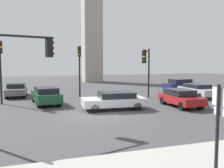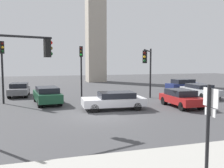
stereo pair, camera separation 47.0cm
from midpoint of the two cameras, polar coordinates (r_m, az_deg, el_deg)
name	(u,v)px [view 2 (the right image)]	position (r m, az deg, el deg)	size (l,w,h in m)	color
ground_plane	(99,116)	(16.19, -2.13, -7.26)	(93.59, 93.59, 0.00)	#424244
direction_sign	(209,123)	(7.59, 22.72, -8.09)	(0.14, 0.66, 2.70)	black
traffic_light_0	(8,59)	(13.60, -21.64, 5.39)	(4.37, 1.51, 4.97)	black
traffic_light_1	(148,63)	(22.16, 8.72, 4.78)	(2.43, 3.76, 4.67)	black
traffic_light_2	(81,62)	(24.64, -6.44, 5.04)	(0.39, 0.49, 4.93)	black
traffic_light_3	(2,60)	(22.28, -23.07, 4.95)	(0.44, 0.49, 5.10)	black
car_1	(19,89)	(26.70, -19.82, -1.13)	(1.99, 4.10, 1.31)	slate
car_2	(114,100)	(18.25, 1.23, -3.68)	(4.58, 2.21, 1.27)	silver
car_3	(200,90)	(25.81, 19.80, -1.34)	(1.91, 4.39, 1.27)	#ADB2B7
car_5	(184,85)	(30.55, 16.41, -0.20)	(4.12, 2.02, 1.42)	navy
car_6	(47,95)	(21.21, -13.87, -2.40)	(2.25, 4.64, 1.41)	#19472D
car_7	(181,98)	(20.01, 16.07, -3.01)	(1.88, 4.02, 1.33)	maroon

